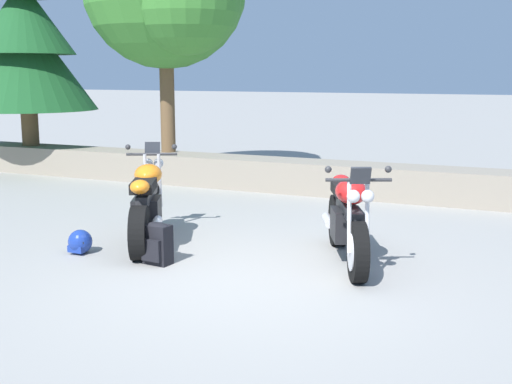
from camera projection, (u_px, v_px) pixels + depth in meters
name	position (u px, v px, depth m)	size (l,w,h in m)	color
ground_plane	(254.00, 276.00, 6.74)	(120.00, 120.00, 0.00)	gray
stone_wall	(368.00, 181.00, 11.02)	(36.00, 0.80, 0.55)	gray
motorcycle_orange_near_left	(147.00, 204.00, 7.99)	(1.12, 1.92, 1.18)	black
motorcycle_red_centre	(348.00, 220.00, 7.17)	(1.07, 1.94, 1.18)	black
rider_backpack	(157.00, 243.00, 7.13)	(0.32, 0.28, 0.47)	black
rider_helmet	(80.00, 242.00, 7.57)	(0.28, 0.28, 0.28)	navy
pine_tree_far_left	(25.00, 44.00, 13.50)	(2.88, 2.88, 3.97)	brown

